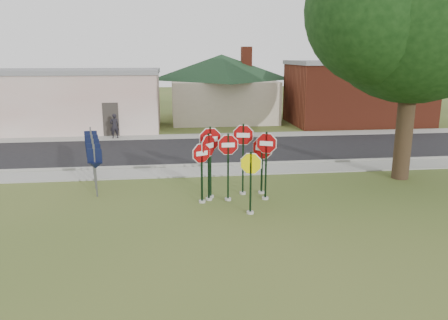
{
  "coord_description": "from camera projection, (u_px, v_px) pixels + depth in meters",
  "views": [
    {
      "loc": [
        -2.22,
        -13.47,
        5.14
      ],
      "look_at": [
        -0.3,
        2.0,
        1.39
      ],
      "focal_mm": 35.0,
      "sensor_mm": 36.0,
      "label": 1
    }
  ],
  "objects": [
    {
      "name": "building_house",
      "position": [
        222.0,
        74.0,
        35.07
      ],
      "size": [
        11.6,
        11.6,
        6.2
      ],
      "color": "beige",
      "rests_on": "ground"
    },
    {
      "name": "road",
      "position": [
        211.0,
        150.0,
        24.1
      ],
      "size": [
        60.0,
        7.0,
        0.04
      ],
      "primitive_type": "cube",
      "color": "black",
      "rests_on": "ground"
    },
    {
      "name": "pedestrian",
      "position": [
        114.0,
        126.0,
        27.24
      ],
      "size": [
        0.66,
        0.55,
        1.55
      ],
      "primitive_type": "imported",
      "rotation": [
        0.0,
        0.0,
        3.5
      ],
      "color": "black",
      "rests_on": "sidewalk_far"
    },
    {
      "name": "route_sign_row",
      "position": [
        93.0,
        153.0,
        17.87
      ],
      "size": [
        1.43,
        4.63,
        2.0
      ],
      "color": "#59595E",
      "rests_on": "ground"
    },
    {
      "name": "curb",
      "position": [
        219.0,
        165.0,
        20.72
      ],
      "size": [
        60.0,
        0.2,
        0.14
      ],
      "primitive_type": "cube",
      "color": "gray",
      "rests_on": "ground"
    },
    {
      "name": "stop_sign_far_left",
      "position": [
        209.0,
        157.0,
        15.52
      ],
      "size": [
        0.74,
        0.87,
        2.58
      ],
      "color": "#A7A49B",
      "rests_on": "ground"
    },
    {
      "name": "stop_sign_back_left",
      "position": [
        210.0,
        151.0,
        15.76
      ],
      "size": [
        1.12,
        0.24,
        2.77
      ],
      "color": "#A7A49B",
      "rests_on": "ground"
    },
    {
      "name": "stop_sign_center",
      "position": [
        228.0,
        158.0,
        15.51
      ],
      "size": [
        1.01,
        0.24,
        2.56
      ],
      "color": "#A7A49B",
      "rests_on": "ground"
    },
    {
      "name": "stop_sign_far_right",
      "position": [
        262.0,
        157.0,
        16.33
      ],
      "size": [
        0.86,
        0.8,
        2.34
      ],
      "color": "#A7A49B",
      "rests_on": "ground"
    },
    {
      "name": "stop_sign_right",
      "position": [
        266.0,
        156.0,
        15.61
      ],
      "size": [
        0.94,
        0.47,
        2.6
      ],
      "color": "#A7A49B",
      "rests_on": "ground"
    },
    {
      "name": "sidewalk_near",
      "position": [
        221.0,
        171.0,
        19.76
      ],
      "size": [
        60.0,
        1.6,
        0.06
      ],
      "primitive_type": "cube",
      "color": "gray",
      "rests_on": "ground"
    },
    {
      "name": "building_brick",
      "position": [
        357.0,
        92.0,
        33.18
      ],
      "size": [
        10.2,
        6.2,
        4.75
      ],
      "color": "maroon",
      "rests_on": "ground"
    },
    {
      "name": "building_stucco",
      "position": [
        71.0,
        99.0,
        30.24
      ],
      "size": [
        12.2,
        6.2,
        4.2
      ],
      "color": "silver",
      "rests_on": "ground"
    },
    {
      "name": "sidewalk_far",
      "position": [
        205.0,
        136.0,
        28.25
      ],
      "size": [
        60.0,
        1.6,
        0.06
      ],
      "primitive_type": "cube",
      "color": "gray",
      "rests_on": "ground"
    },
    {
      "name": "stop_sign_back_right",
      "position": [
        243.0,
        149.0,
        16.16
      ],
      "size": [
        1.03,
        0.24,
        2.8
      ],
      "color": "#A7A49B",
      "rests_on": "ground"
    },
    {
      "name": "stop_sign_left",
      "position": [
        202.0,
        165.0,
        15.3
      ],
      "size": [
        0.89,
        0.45,
        2.3
      ],
      "color": "#A7A49B",
      "rests_on": "ground"
    },
    {
      "name": "oak_tree",
      "position": [
        417.0,
        3.0,
        17.07
      ],
      "size": [
        11.44,
        10.84,
        11.04
      ],
      "color": "black",
      "rests_on": "ground"
    },
    {
      "name": "stop_sign_yellow",
      "position": [
        251.0,
        176.0,
        14.23
      ],
      "size": [
        0.93,
        0.33,
        2.21
      ],
      "color": "#A7A49B",
      "rests_on": "ground"
    },
    {
      "name": "bg_tree_right",
      "position": [
        428.0,
        50.0,
        40.87
      ],
      "size": [
        5.6,
        5.6,
        8.4
      ],
      "color": "black",
      "rests_on": "ground"
    },
    {
      "name": "ground",
      "position": [
        240.0,
        214.0,
        14.46
      ],
      "size": [
        120.0,
        120.0,
        0.0
      ],
      "primitive_type": "plane",
      "color": "#3D541F",
      "rests_on": "ground"
    }
  ]
}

